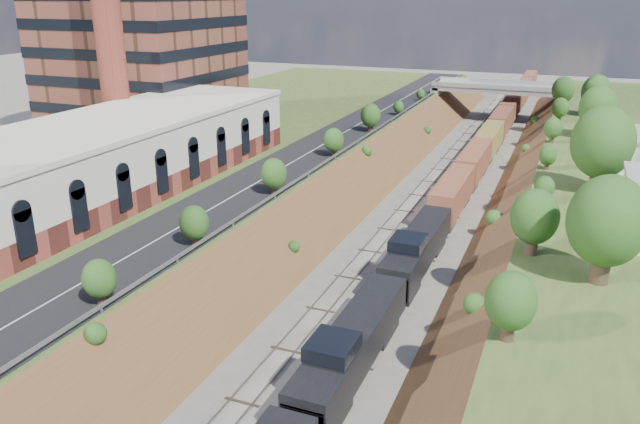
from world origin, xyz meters
TOP-DOWN VIEW (x-y plane):
  - platform_left at (-33.00, 60.00)m, footprint 44.00×180.00m
  - embankment_left at (-11.00, 60.00)m, footprint 10.00×180.00m
  - embankment_right at (11.00, 60.00)m, footprint 10.00×180.00m
  - rail_left_track at (-2.60, 60.00)m, footprint 1.58×180.00m
  - rail_right_track at (2.60, 60.00)m, footprint 1.58×180.00m
  - road at (-15.50, 60.00)m, footprint 8.00×180.00m
  - guardrail at (-11.40, 59.80)m, footprint 0.10×171.00m
  - commercial_building at (-28.00, 38.00)m, footprint 14.30×62.30m
  - overpass at (0.00, 122.00)m, footprint 24.50×8.30m
  - tree_right_large at (17.00, 40.00)m, footprint 5.25×5.25m
  - tree_left_crest at (-11.80, 20.00)m, footprint 2.45×2.45m
  - freight_train at (2.60, 93.36)m, footprint 2.75×170.31m

SIDE VIEW (x-z plane):
  - embankment_left at x=-11.00m, z-range -5.00..5.00m
  - embankment_right at x=11.00m, z-range -5.00..5.00m
  - rail_left_track at x=-2.60m, z-range 0.00..0.18m
  - rail_right_track at x=2.60m, z-range 0.00..0.18m
  - freight_train at x=2.60m, z-range 0.17..4.72m
  - platform_left at x=-33.00m, z-range 0.00..5.00m
  - overpass at x=0.00m, z-range 1.22..8.62m
  - road at x=-15.50m, z-range 5.00..5.10m
  - guardrail at x=-11.40m, z-range 5.20..5.90m
  - tree_left_crest at x=-11.80m, z-range 5.26..8.82m
  - commercial_building at x=-28.00m, z-range 5.01..12.01m
  - tree_right_large at x=17.00m, z-range 5.58..13.19m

